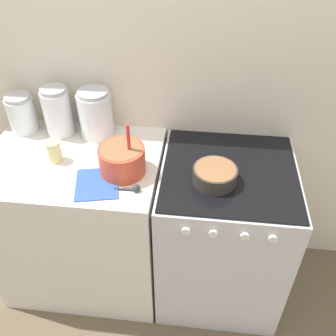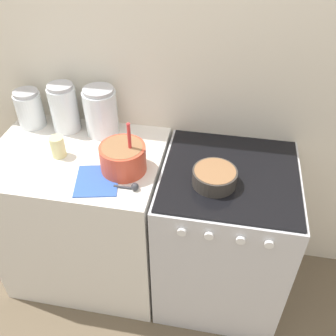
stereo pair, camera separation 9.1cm
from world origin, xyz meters
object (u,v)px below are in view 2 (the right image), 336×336
at_px(stove, 222,236).
at_px(storage_jar_middle, 65,111).
at_px(storage_jar_left, 30,111).
at_px(storage_jar_right, 101,114).
at_px(tin_can, 58,147).
at_px(baking_pan, 215,177).
at_px(mixing_bowl, 123,157).

relative_size(stove, storage_jar_middle, 3.44).
relative_size(storage_jar_left, storage_jar_right, 0.80).
height_order(stove, storage_jar_middle, storage_jar_middle).
relative_size(storage_jar_right, tin_can, 2.41).
bearing_deg(baking_pan, storage_jar_left, 163.39).
relative_size(mixing_bowl, storage_jar_right, 1.01).
height_order(mixing_bowl, storage_jar_left, mixing_bowl).
relative_size(storage_jar_left, storage_jar_middle, 0.79).
relative_size(storage_jar_middle, tin_can, 2.43).
bearing_deg(storage_jar_right, baking_pan, -26.18).
xyz_separation_m(storage_jar_right, tin_can, (-0.15, -0.24, -0.06)).
distance_m(mixing_bowl, baking_pan, 0.44).
bearing_deg(storage_jar_middle, mixing_bowl, -35.55).
bearing_deg(tin_can, baking_pan, -5.05).
xyz_separation_m(storage_jar_middle, tin_can, (0.05, -0.24, -0.06)).
bearing_deg(storage_jar_right, stove, -17.42).
bearing_deg(storage_jar_middle, storage_jar_right, 0.00).
relative_size(mixing_bowl, baking_pan, 1.30).
bearing_deg(storage_jar_middle, baking_pan, -20.37).
distance_m(stove, storage_jar_left, 1.27).
distance_m(stove, baking_pan, 0.51).
bearing_deg(baking_pan, storage_jar_right, 153.82).
height_order(storage_jar_left, storage_jar_right, storage_jar_right).
xyz_separation_m(stove, baking_pan, (-0.07, -0.09, 0.50)).
xyz_separation_m(stove, mixing_bowl, (-0.51, -0.07, 0.54)).
xyz_separation_m(baking_pan, tin_can, (-0.79, 0.07, 0.01)).
distance_m(storage_jar_right, tin_can, 0.29).
height_order(baking_pan, tin_can, tin_can).
bearing_deg(tin_can, stove, 1.33).
distance_m(storage_jar_left, tin_can, 0.36).
relative_size(mixing_bowl, tin_can, 2.42).
bearing_deg(baking_pan, mixing_bowl, 176.96).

